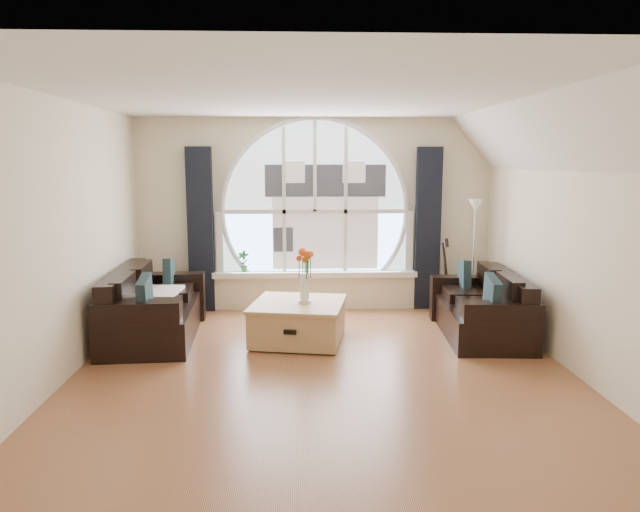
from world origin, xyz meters
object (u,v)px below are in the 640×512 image
Objects in this scene: coffee_chest at (298,320)px; vase_flowers at (305,270)px; guitar at (443,275)px; potted_plant at (243,261)px; floor_lamp at (473,258)px; sofa_left at (155,305)px; sofa_right at (480,303)px.

vase_flowers is (0.08, -0.01, 0.60)m from coffee_chest.
potted_plant is at bearing 150.21° from guitar.
vase_flowers is 2.54m from floor_lamp.
sofa_left is 1.16× the size of floor_lamp.
floor_lamp is (0.17, 0.92, 0.40)m from sofa_right.
guitar reaches higher than potted_plant.
guitar is at bearing 147.74° from floor_lamp.
sofa_left is 4.20m from floor_lamp.
sofa_left is 3.92m from sofa_right.
sofa_left is 1.67m from potted_plant.
sofa_right is 1.65× the size of coffee_chest.
guitar reaches higher than sofa_right.
vase_flowers reaches higher than coffee_chest.
guitar is (3.74, 1.08, 0.13)m from sofa_left.
guitar is at bearing 33.57° from vase_flowers.
coffee_chest is (-2.20, -0.14, -0.15)m from sofa_right.
sofa_right is 5.70× the size of potted_plant.
vase_flowers is at bearing -154.99° from floor_lamp.
sofa_left is at bearing -125.06° from potted_plant.
guitar is at bearing 42.72° from coffee_chest.
floor_lamp is 5.32× the size of potted_plant.
coffee_chest is at bearing -10.07° from sofa_left.
floor_lamp is 1.51× the size of guitar.
guitar reaches higher than sofa_left.
guitar is 3.52× the size of potted_plant.
floor_lamp is (2.38, 1.06, 0.55)m from coffee_chest.
floor_lamp reaches higher than potted_plant.
potted_plant is at bearing 158.59° from sofa_right.
potted_plant reaches higher than coffee_chest.
sofa_right is 1.62× the size of guitar.
sofa_right is 1.07× the size of floor_lamp.
potted_plant is (-0.84, 1.56, -0.16)m from vase_flowers.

